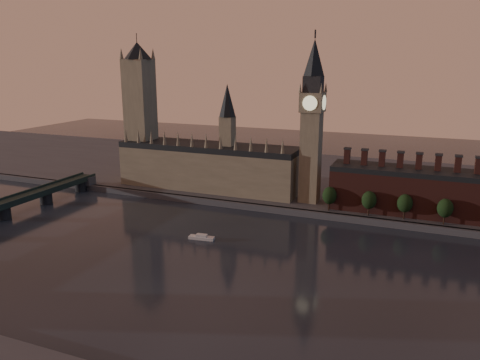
% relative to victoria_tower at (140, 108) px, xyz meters
% --- Properties ---
extents(ground, '(900.00, 900.00, 0.00)m').
position_rel_victoria_tower_xyz_m(ground, '(120.00, -115.00, -59.09)').
color(ground, black).
rests_on(ground, ground).
extents(north_bank, '(900.00, 182.00, 4.00)m').
position_rel_victoria_tower_xyz_m(north_bank, '(120.00, 63.04, -57.09)').
color(north_bank, '#434348').
rests_on(north_bank, ground).
extents(palace_of_westminster, '(130.00, 30.30, 74.00)m').
position_rel_victoria_tower_xyz_m(palace_of_westminster, '(55.59, -0.09, -37.46)').
color(palace_of_westminster, '#7E725A').
rests_on(palace_of_westminster, north_bank).
extents(victoria_tower, '(24.00, 24.00, 108.00)m').
position_rel_victoria_tower_xyz_m(victoria_tower, '(0.00, 0.00, 0.00)').
color(victoria_tower, '#7E725A').
rests_on(victoria_tower, north_bank).
extents(big_ben, '(15.00, 15.00, 107.00)m').
position_rel_victoria_tower_xyz_m(big_ben, '(130.00, -5.00, -2.26)').
color(big_ben, '#7E725A').
rests_on(big_ben, north_bank).
extents(chimney_block, '(110.00, 25.00, 37.00)m').
position_rel_victoria_tower_xyz_m(chimney_block, '(200.00, -5.00, -41.27)').
color(chimney_block, '#4D221D').
rests_on(chimney_block, north_bank).
extents(embankment_tree_0, '(8.60, 8.60, 14.88)m').
position_rel_victoria_tower_xyz_m(embankment_tree_0, '(146.09, -19.83, -45.62)').
color(embankment_tree_0, black).
rests_on(embankment_tree_0, north_bank).
extents(embankment_tree_1, '(8.60, 8.60, 14.88)m').
position_rel_victoria_tower_xyz_m(embankment_tree_1, '(169.66, -20.74, -45.62)').
color(embankment_tree_1, black).
rests_on(embankment_tree_1, north_bank).
extents(embankment_tree_2, '(8.60, 8.60, 14.88)m').
position_rel_victoria_tower_xyz_m(embankment_tree_2, '(189.55, -19.56, -45.62)').
color(embankment_tree_2, black).
rests_on(embankment_tree_2, north_bank).
extents(embankment_tree_3, '(8.60, 8.60, 14.88)m').
position_rel_victoria_tower_xyz_m(embankment_tree_3, '(210.86, -20.92, -45.62)').
color(embankment_tree_3, black).
rests_on(embankment_tree_3, north_bank).
extents(river_boat, '(14.24, 5.67, 2.77)m').
position_rel_victoria_tower_xyz_m(river_boat, '(90.68, -83.00, -58.03)').
color(river_boat, '#BCBCBC').
rests_on(river_boat, ground).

